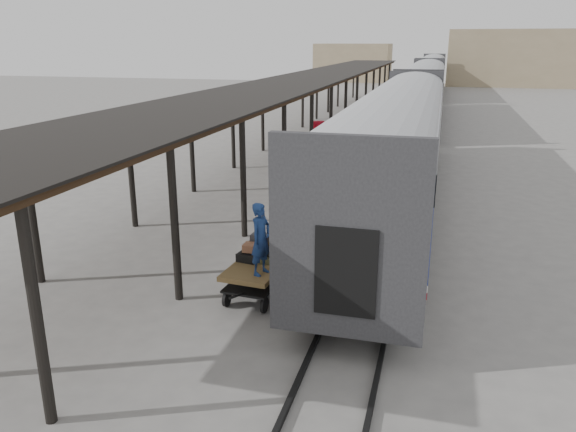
# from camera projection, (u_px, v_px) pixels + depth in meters

# --- Properties ---
(ground) EXTENTS (160.00, 160.00, 0.00)m
(ground) POSITION_uv_depth(u_px,v_px,m) (255.00, 274.00, 15.78)
(ground) COLOR slate
(ground) RESTS_ON ground
(train) EXTENTS (3.45, 76.01, 4.01)m
(train) POSITION_uv_depth(u_px,v_px,m) (423.00, 88.00, 45.33)
(train) COLOR silver
(train) RESTS_ON ground
(canopy) EXTENTS (4.90, 64.30, 4.15)m
(canopy) POSITION_uv_depth(u_px,v_px,m) (318.00, 77.00, 37.56)
(canopy) COLOR #422B19
(canopy) RESTS_ON ground
(rails) EXTENTS (1.54, 150.00, 0.12)m
(rails) POSITION_uv_depth(u_px,v_px,m) (421.00, 120.00, 46.30)
(rails) COLOR black
(rails) RESTS_ON ground
(building_far) EXTENTS (18.00, 10.00, 8.00)m
(building_far) POSITION_uv_depth(u_px,v_px,m) (510.00, 58.00, 83.00)
(building_far) COLOR tan
(building_far) RESTS_ON ground
(building_left) EXTENTS (12.00, 8.00, 6.00)m
(building_left) POSITION_uv_depth(u_px,v_px,m) (353.00, 62.00, 92.97)
(building_left) COLOR tan
(building_left) RESTS_ON ground
(baggage_cart) EXTENTS (1.45, 2.50, 0.86)m
(baggage_cart) POSITION_uv_depth(u_px,v_px,m) (260.00, 270.00, 14.37)
(baggage_cart) COLOR brown
(baggage_cart) RESTS_ON ground
(suitcase_stack) EXTENTS (1.26, 1.15, 0.59)m
(suitcase_stack) POSITION_uv_depth(u_px,v_px,m) (262.00, 250.00, 14.61)
(suitcase_stack) COLOR #39393C
(suitcase_stack) RESTS_ON baggage_cart
(luggage_tug) EXTENTS (1.34, 1.73, 1.35)m
(luggage_tug) POSITION_uv_depth(u_px,v_px,m) (318.00, 133.00, 36.06)
(luggage_tug) COLOR maroon
(luggage_tug) RESTS_ON ground
(porter) EXTENTS (0.61, 0.75, 1.78)m
(porter) POSITION_uv_depth(u_px,v_px,m) (261.00, 239.00, 13.38)
(porter) COLOR navy
(porter) RESTS_ON baggage_cart
(pedestrian) EXTENTS (1.23, 0.71, 1.98)m
(pedestrian) POSITION_uv_depth(u_px,v_px,m) (286.00, 151.00, 28.40)
(pedestrian) COLOR black
(pedestrian) RESTS_ON ground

